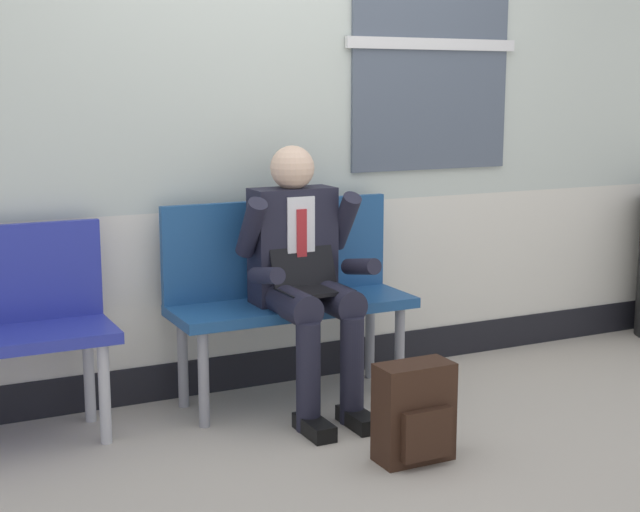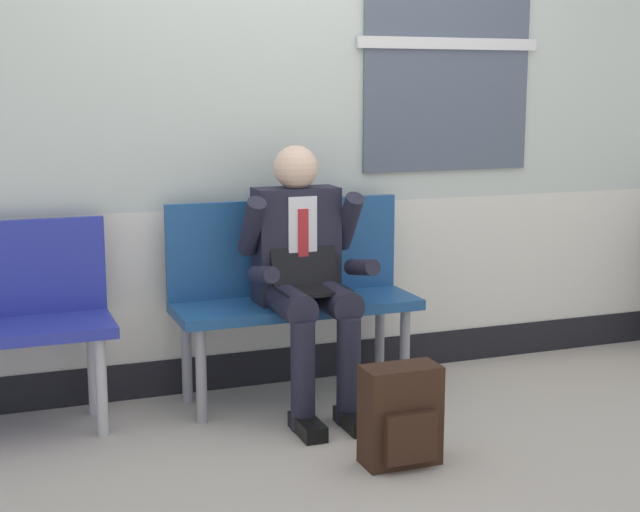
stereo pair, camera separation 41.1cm
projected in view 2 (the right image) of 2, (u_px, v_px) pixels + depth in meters
name	position (u px, v px, depth m)	size (l,w,h in m)	color
ground_plane	(335.00, 415.00, 4.36)	(18.00, 18.00, 0.00)	#B2A899
station_wall	(292.00, 106.00, 4.68)	(5.72, 0.17, 2.86)	beige
bench_with_person	(291.00, 284.00, 4.54)	(1.19, 0.42, 0.97)	navy
person_seated	(305.00, 271.00, 4.34)	(0.57, 0.70, 1.25)	#1E1E2D
backpack	(401.00, 417.00, 3.76)	(0.32, 0.20, 0.41)	#331E14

